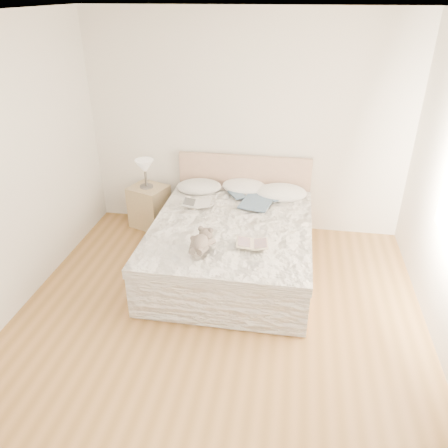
{
  "coord_description": "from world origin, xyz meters",
  "views": [
    {
      "loc": [
        0.6,
        -3.02,
        2.86
      ],
      "look_at": [
        -0.07,
        1.05,
        0.62
      ],
      "focal_mm": 35.0,
      "sensor_mm": 36.0,
      "label": 1
    }
  ],
  "objects": [
    {
      "name": "floor",
      "position": [
        0.0,
        0.0,
        0.0
      ],
      "size": [
        4.0,
        4.5,
        0.0
      ],
      "primitive_type": "cube",
      "color": "brown",
      "rests_on": "ground"
    },
    {
      "name": "ceiling",
      "position": [
        0.0,
        0.0,
        2.7
      ],
      "size": [
        4.0,
        4.5,
        0.0
      ],
      "primitive_type": "cube",
      "color": "white",
      "rests_on": "ground"
    },
    {
      "name": "wall_back",
      "position": [
        0.0,
        2.25,
        1.35
      ],
      "size": [
        4.0,
        0.02,
        2.7
      ],
      "primitive_type": "cube",
      "color": "white",
      "rests_on": "ground"
    },
    {
      "name": "bed",
      "position": [
        0.0,
        1.19,
        0.31
      ],
      "size": [
        1.72,
        2.14,
        1.0
      ],
      "color": "tan",
      "rests_on": "floor"
    },
    {
      "name": "nightstand",
      "position": [
        -1.25,
        2.0,
        0.28
      ],
      "size": [
        0.56,
        0.53,
        0.56
      ],
      "primitive_type": "cube",
      "rotation": [
        0.0,
        0.0,
        -0.35
      ],
      "color": "tan",
      "rests_on": "floor"
    },
    {
      "name": "table_lamp",
      "position": [
        -1.26,
        1.99,
        0.83
      ],
      "size": [
        0.29,
        0.29,
        0.38
      ],
      "color": "#534E48",
      "rests_on": "nightstand"
    },
    {
      "name": "pillow_left",
      "position": [
        -0.54,
        1.95,
        0.64
      ],
      "size": [
        0.62,
        0.48,
        0.17
      ],
      "primitive_type": "ellipsoid",
      "rotation": [
        0.0,
        0.0,
        0.16
      ],
      "color": "silver",
      "rests_on": "bed"
    },
    {
      "name": "pillow_middle",
      "position": [
        0.03,
        2.04,
        0.64
      ],
      "size": [
        0.63,
        0.48,
        0.17
      ],
      "primitive_type": "ellipsoid",
      "rotation": [
        0.0,
        0.0,
        -0.15
      ],
      "color": "white",
      "rests_on": "bed"
    },
    {
      "name": "pillow_right",
      "position": [
        0.49,
        1.93,
        0.64
      ],
      "size": [
        0.65,
        0.47,
        0.19
      ],
      "primitive_type": "ellipsoid",
      "rotation": [
        0.0,
        0.0,
        0.06
      ],
      "color": "white",
      "rests_on": "bed"
    },
    {
      "name": "blouse",
      "position": [
        0.23,
        1.66,
        0.63
      ],
      "size": [
        0.63,
        0.66,
        0.02
      ],
      "primitive_type": null,
      "rotation": [
        0.0,
        0.0,
        -0.2
      ],
      "color": "#374E66",
      "rests_on": "bed"
    },
    {
      "name": "photo_book",
      "position": [
        -0.47,
        1.48,
        0.63
      ],
      "size": [
        0.37,
        0.27,
        0.03
      ],
      "primitive_type": "cube",
      "rotation": [
        0.0,
        0.0,
        0.09
      ],
      "color": "silver",
      "rests_on": "bed"
    },
    {
      "name": "childrens_book",
      "position": [
        0.27,
        0.67,
        0.63
      ],
      "size": [
        0.35,
        0.26,
        0.02
      ],
      "primitive_type": "cube",
      "rotation": [
        0.0,
        0.0,
        0.12
      ],
      "color": "beige",
      "rests_on": "bed"
    },
    {
      "name": "teddy_bear",
      "position": [
        -0.22,
        0.47,
        0.65
      ],
      "size": [
        0.25,
        0.33,
        0.17
      ],
      "primitive_type": null,
      "rotation": [
        0.0,
        0.0,
        -0.08
      ],
      "color": "#62564D",
      "rests_on": "bed"
    }
  ]
}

